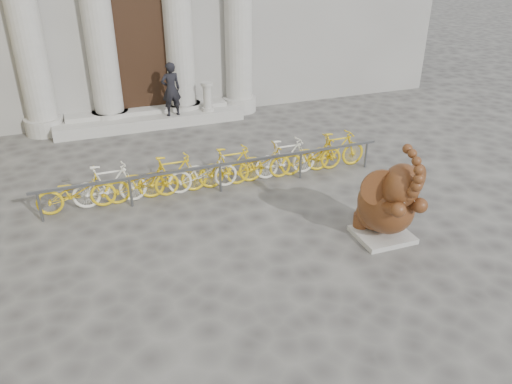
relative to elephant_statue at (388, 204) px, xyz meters
name	(u,v)px	position (x,y,z in m)	size (l,w,h in m)	color
ground	(250,299)	(-3.21, -0.85, -0.79)	(80.00, 80.00, 0.00)	#474442
entrance_steps	(151,120)	(-3.21, 8.55, -0.61)	(6.00, 1.20, 0.36)	#A8A59E
elephant_statue	(388,204)	(0.00, 0.00, 0.00)	(1.46, 1.60, 2.17)	#A8A59E
bike_rack	(216,168)	(-2.50, 3.43, -0.29)	(8.44, 0.53, 1.00)	slate
pedestrian	(171,89)	(-2.53, 8.20, 0.42)	(0.62, 0.41, 1.70)	black
balustrade_post	(207,98)	(-1.35, 8.25, 0.01)	(0.39, 0.39, 0.95)	#A8A59E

